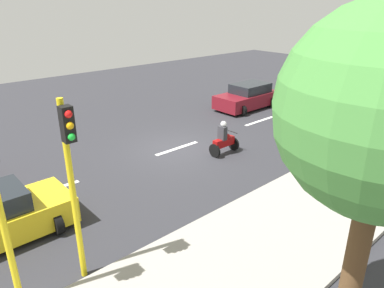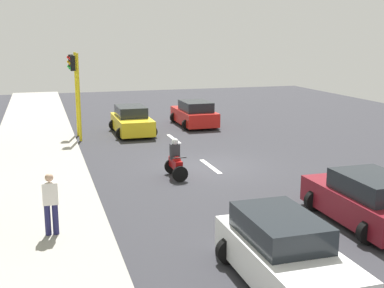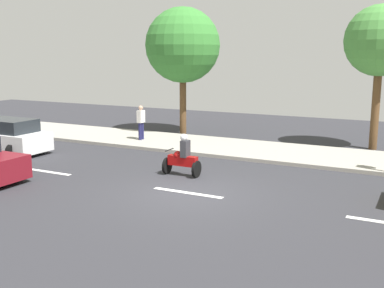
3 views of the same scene
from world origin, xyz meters
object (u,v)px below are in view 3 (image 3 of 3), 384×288
at_px(car_white, 5,137).
at_px(pedestrian_near_signal, 141,121).
at_px(motorcycle, 182,158).
at_px(street_tree_north, 183,46).
at_px(street_tree_center, 380,41).

height_order(car_white, pedestrian_near_signal, pedestrian_near_signal).
height_order(motorcycle, street_tree_north, street_tree_north).
height_order(pedestrian_near_signal, street_tree_center, street_tree_center).
bearing_deg(street_tree_north, car_white, 150.38).
relative_size(street_tree_north, street_tree_center, 1.05).
relative_size(pedestrian_near_signal, street_tree_center, 0.26).
bearing_deg(motorcycle, street_tree_center, -34.05).
bearing_deg(car_white, street_tree_north, -29.62).
distance_m(street_tree_north, street_tree_center, 9.84).
distance_m(car_white, street_tree_center, 17.13).
xyz_separation_m(pedestrian_near_signal, street_tree_center, (3.45, -10.41, 3.80)).
distance_m(pedestrian_near_signal, street_tree_north, 5.00).
distance_m(motorcycle, pedestrian_near_signal, 6.82).
relative_size(car_white, motorcycle, 2.74).
bearing_deg(pedestrian_near_signal, street_tree_center, -71.68).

